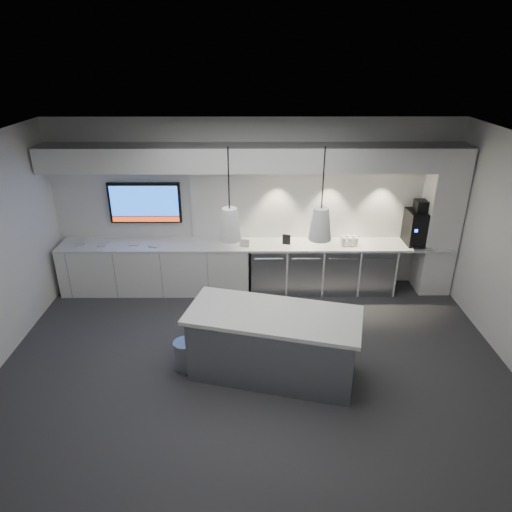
{
  "coord_description": "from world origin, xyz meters",
  "views": [
    {
      "loc": [
        -0.0,
        -5.15,
        4.0
      ],
      "look_at": [
        0.03,
        1.1,
        1.15
      ],
      "focal_mm": 32.0,
      "sensor_mm": 36.0,
      "label": 1
    }
  ],
  "objects_px": {
    "island": "(273,344)",
    "coffee_machine": "(419,226)",
    "bin": "(185,355)",
    "wall_tv": "(145,203)"
  },
  "relations": [
    {
      "from": "island",
      "to": "coffee_machine",
      "type": "bearing_deg",
      "value": 56.76
    },
    {
      "from": "bin",
      "to": "coffee_machine",
      "type": "relative_size",
      "value": 0.55
    },
    {
      "from": "wall_tv",
      "to": "bin",
      "type": "bearing_deg",
      "value": -69.22
    },
    {
      "from": "bin",
      "to": "coffee_machine",
      "type": "distance_m",
      "value": 4.54
    },
    {
      "from": "wall_tv",
      "to": "island",
      "type": "distance_m",
      "value": 3.57
    },
    {
      "from": "island",
      "to": "coffee_machine",
      "type": "height_order",
      "value": "coffee_machine"
    },
    {
      "from": "wall_tv",
      "to": "coffee_machine",
      "type": "height_order",
      "value": "wall_tv"
    },
    {
      "from": "coffee_machine",
      "to": "bin",
      "type": "bearing_deg",
      "value": -150.02
    },
    {
      "from": "island",
      "to": "bin",
      "type": "distance_m",
      "value": 1.21
    },
    {
      "from": "island",
      "to": "wall_tv",
      "type": "bearing_deg",
      "value": 143.26
    }
  ]
}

